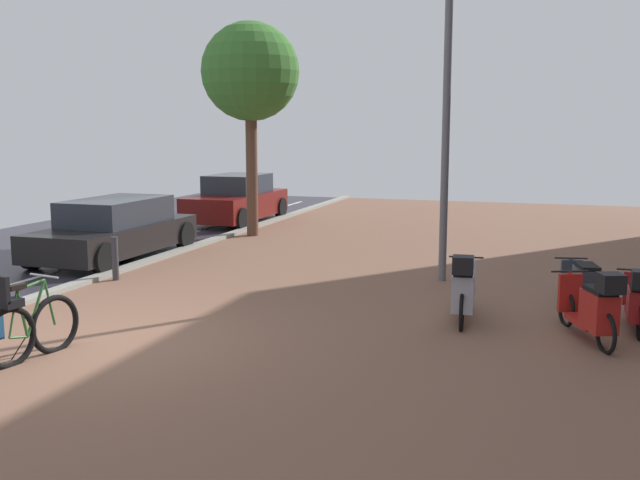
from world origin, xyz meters
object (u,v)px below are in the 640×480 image
Objects in this scene: street_tree at (250,73)px; lamp_post at (447,80)px; scooter_mid at (463,289)px; bollard_far at (115,258)px; scooter_near at (593,308)px; parked_car_near at (115,230)px; scooter_extra at (583,286)px; scooter_far at (639,301)px; parked_car_far at (237,200)px; bicycle_foreground at (27,327)px.

lamp_post is at bearing -36.44° from street_tree.
bollard_far is (-6.42, 0.95, -0.08)m from scooter_mid.
scooter_near is 10.08m from parked_car_near.
bollard_far is at bearing -91.66° from street_tree.
bollard_far is at bearing -178.51° from scooter_extra.
parked_car_near is (-9.47, 3.45, 0.15)m from scooter_near.
scooter_extra is (-0.07, 1.68, -0.06)m from scooter_near.
parked_car_near is 5.27× the size of bollard_far.
scooter_far reaches higher than scooter_extra.
scooter_extra is at bearing -35.86° from street_tree.
scooter_near is 0.40× the size of parked_car_near.
parked_car_near is 6.25m from parked_car_far.
scooter_extra is 8.08m from bollard_far.
bollard_far is (-8.76, 0.71, -0.03)m from scooter_far.
bicycle_foreground is 7.84m from scooter_extra.
scooter_near is at bearing -20.04° from parked_car_near.
lamp_post is at bearing 145.52° from scooter_extra.
bicycle_foreground reaches higher than scooter_mid.
bollard_far is (1.33, -1.99, -0.21)m from parked_car_near.
lamp_post is (-2.43, 3.30, 3.14)m from scooter_near.
bollard_far is (-5.71, -1.83, -3.21)m from lamp_post.
scooter_near reaches higher than scooter_far.
scooter_extra is at bearing -34.48° from lamp_post.
scooter_mid is at bearing -8.44° from bollard_far.
scooter_mid is 6.49m from bollard_far.
scooter_far is (2.34, 0.25, -0.05)m from scooter_mid.
parked_car_near is (-10.09, 2.69, 0.18)m from scooter_far.
scooter_far is 0.94× the size of scooter_extra.
lamp_post reaches higher than scooter_far.
street_tree is at bearing 98.20° from bicycle_foreground.
scooter_extra is 10.44m from street_tree.
street_tree reaches higher than scooter_extra.
lamp_post is (7.04, -0.15, 3.00)m from parked_car_near.
scooter_near is at bearing -53.62° from lamp_post.
scooter_far is at bearing -4.60° from bollard_far.
street_tree reaches higher than bicycle_foreground.
street_tree is at bearing 137.16° from scooter_near.
parked_car_near is at bearing -110.89° from street_tree.
scooter_near is 0.98m from scooter_far.
bicycle_foreground is 0.83× the size of scooter_near.
scooter_extra is 0.27× the size of lamp_post.
lamp_post is (-2.37, 1.62, 3.20)m from scooter_extra.
bicycle_foreground is 0.76× the size of scooter_mid.
scooter_mid is at bearing -75.64° from lamp_post.
scooter_far is at bearing -41.57° from parked_car_far.
parked_car_far is 5.09× the size of bollard_far.
bicycle_foreground reaches higher than bollard_far.
parked_car_near is 5.49m from street_tree.
bollard_far reaches higher than scooter_extra.
parked_car_far is 9.97m from lamp_post.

